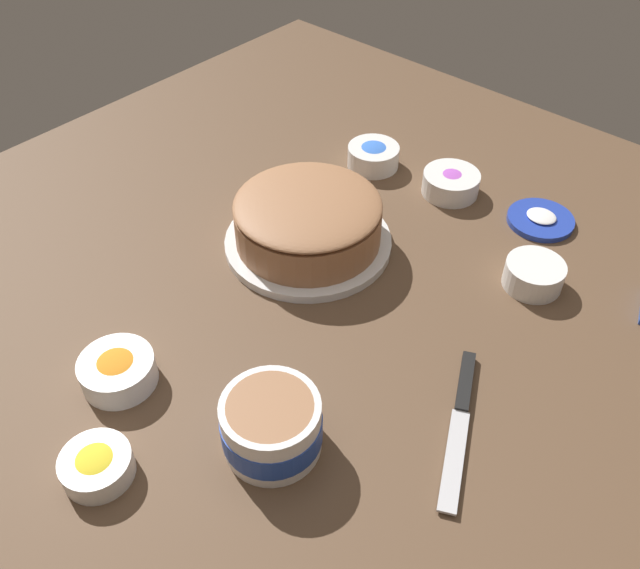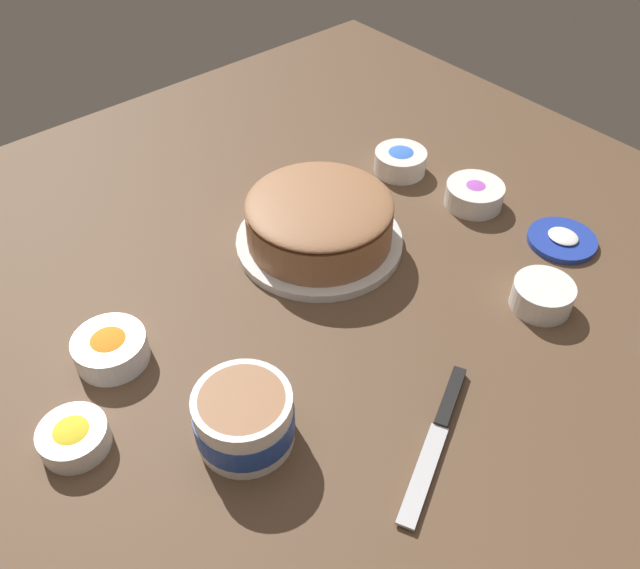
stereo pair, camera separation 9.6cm
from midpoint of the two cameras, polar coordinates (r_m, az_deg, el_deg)
name	(u,v)px [view 2 (the right image)]	position (r m, az deg, el deg)	size (l,w,h in m)	color
ground_plane	(320,337)	(0.94, 2.97, -4.61)	(1.54, 1.54, 0.00)	brown
frosted_cake	(319,223)	(1.06, 2.56, 5.11)	(0.27, 0.27, 0.09)	white
frosting_tub	(244,418)	(0.81, -3.00, -11.34)	(0.12, 0.12, 0.08)	white
frosting_tub_lid	(562,240)	(1.17, 22.02, 3.42)	(0.11, 0.11, 0.02)	#233DAD
spreading_knife	(440,427)	(0.86, 13.32, -11.81)	(0.12, 0.22, 0.01)	silver
sprinkle_bowl_rainbow	(474,194)	(1.19, 15.19, 7.31)	(0.10, 0.10, 0.04)	white
sprinkle_bowl_blue	(400,160)	(1.25, 9.03, 10.23)	(0.09, 0.09, 0.04)	white
sprinkle_bowl_yellow	(74,437)	(0.86, -17.02, -12.36)	(0.08, 0.08, 0.03)	white
sprinkle_bowl_orange	(110,348)	(0.93, -14.45, -5.34)	(0.10, 0.10, 0.04)	white
sprinkle_bowl_pink	(542,295)	(1.03, 20.83, -0.95)	(0.09, 0.09, 0.04)	white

